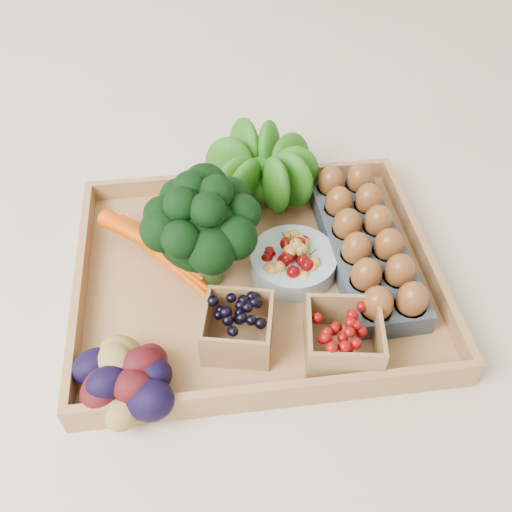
{
  "coord_description": "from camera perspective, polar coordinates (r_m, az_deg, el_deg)",
  "views": [
    {
      "loc": [
        -0.07,
        -0.59,
        0.69
      ],
      "look_at": [
        0.0,
        0.0,
        0.06
      ],
      "focal_mm": 40.0,
      "sensor_mm": 36.0,
      "label": 1
    }
  ],
  "objects": [
    {
      "name": "tray",
      "position": [
        0.91,
        0.0,
        -2.27
      ],
      "size": [
        0.55,
        0.45,
        0.01
      ],
      "primitive_type": "cube",
      "color": "#AC7A48",
      "rests_on": "ground"
    },
    {
      "name": "cherry_bowl",
      "position": [
        0.9,
        3.74,
        -0.65
      ],
      "size": [
        0.14,
        0.14,
        0.04
      ],
      "primitive_type": "cylinder",
      "color": "#8C9EA5",
      "rests_on": "tray"
    },
    {
      "name": "potatoes",
      "position": [
        0.76,
        -13.05,
        -11.3
      ],
      "size": [
        0.15,
        0.15,
        0.09
      ],
      "primitive_type": null,
      "color": "#36080C",
      "rests_on": "tray"
    },
    {
      "name": "carrots",
      "position": [
        0.91,
        -9.6,
        0.42
      ],
      "size": [
        0.21,
        0.15,
        0.05
      ],
      "primitive_type": null,
      "color": "#D04300",
      "rests_on": "tray"
    },
    {
      "name": "lettuce",
      "position": [
        0.99,
        0.67,
        8.91
      ],
      "size": [
        0.13,
        0.13,
        0.13
      ],
      "primitive_type": "sphere",
      "color": "#0C470B",
      "rests_on": "tray"
    },
    {
      "name": "punnet_blackberry",
      "position": [
        0.8,
        -1.83,
        -7.14
      ],
      "size": [
        0.11,
        0.11,
        0.06
      ],
      "primitive_type": "cube",
      "rotation": [
        0.0,
        0.0,
        -0.21
      ],
      "color": "black",
      "rests_on": "tray"
    },
    {
      "name": "punnet_raspberry",
      "position": [
        0.79,
        8.7,
        -8.14
      ],
      "size": [
        0.12,
        0.12,
        0.07
      ],
      "primitive_type": "cube",
      "rotation": [
        0.0,
        0.0,
        -0.16
      ],
      "color": "#6F0604",
      "rests_on": "tray"
    },
    {
      "name": "egg_carton",
      "position": [
        0.93,
        10.79,
        0.67
      ],
      "size": [
        0.12,
        0.33,
        0.04
      ],
      "primitive_type": "cube",
      "rotation": [
        0.0,
        0.0,
        0.03
      ],
      "color": "#3A4249",
      "rests_on": "tray"
    },
    {
      "name": "ground",
      "position": [
        0.91,
        0.0,
        -2.58
      ],
      "size": [
        4.0,
        4.0,
        0.0
      ],
      "primitive_type": "plane",
      "color": "beige",
      "rests_on": "ground"
    },
    {
      "name": "broccoli",
      "position": [
        0.85,
        -5.27,
        0.92
      ],
      "size": [
        0.17,
        0.17,
        0.14
      ],
      "primitive_type": null,
      "color": "black",
      "rests_on": "tray"
    }
  ]
}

